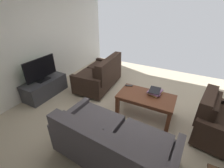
{
  "coord_description": "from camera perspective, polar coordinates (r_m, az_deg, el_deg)",
  "views": [
    {
      "loc": [
        -0.85,
        2.51,
        2.17
      ],
      "look_at": [
        0.25,
        0.39,
        0.84
      ],
      "focal_mm": 24.83,
      "sensor_mm": 36.0,
      "label": 1
    }
  ],
  "objects": [
    {
      "name": "tv_remote",
      "position": [
        3.43,
        6.28,
        -0.55
      ],
      "size": [
        0.16,
        0.1,
        0.02
      ],
      "color": "black",
      "rests_on": "coffee_table"
    },
    {
      "name": "loveseat_near",
      "position": [
        4.18,
        -4.24,
        3.34
      ],
      "size": [
        0.9,
        1.42,
        0.87
      ],
      "color": "black",
      "rests_on": "ground"
    },
    {
      "name": "book_stack",
      "position": [
        3.24,
        15.58,
        -2.74
      ],
      "size": [
        0.28,
        0.33,
        0.09
      ],
      "color": "#E0CC4C",
      "rests_on": "coffee_table"
    },
    {
      "name": "wall_right",
      "position": [
        4.26,
        -26.31,
        15.12
      ],
      "size": [
        0.12,
        5.52,
        2.7
      ],
      "primitive_type": "cube",
      "color": "silver",
      "rests_on": "ground"
    },
    {
      "name": "sofa_main",
      "position": [
        2.37,
        -0.14,
        -21.26
      ],
      "size": [
        1.82,
        1.0,
        0.81
      ],
      "color": "black",
      "rests_on": "ground"
    },
    {
      "name": "tv_stand",
      "position": [
        4.23,
        -23.44,
        -1.15
      ],
      "size": [
        0.48,
        1.07,
        0.42
      ],
      "color": "#38383D",
      "rests_on": "ground"
    },
    {
      "name": "coffee_table",
      "position": [
        3.19,
        12.39,
        -5.36
      ],
      "size": [
        1.1,
        0.61,
        0.47
      ],
      "color": "brown",
      "rests_on": "ground"
    },
    {
      "name": "ground_plane",
      "position": [
        3.43,
        6.78,
        -10.61
      ],
      "size": [
        5.0,
        5.52,
        0.01
      ],
      "primitive_type": "cube",
      "color": "#B7A88E"
    },
    {
      "name": "flat_tv",
      "position": [
        4.03,
        -24.8,
        4.97
      ],
      "size": [
        0.2,
        0.84,
        0.55
      ],
      "color": "black",
      "rests_on": "tv_stand"
    },
    {
      "name": "armchair_side",
      "position": [
        3.24,
        35.15,
        -11.63
      ],
      "size": [
        0.97,
        1.08,
        0.81
      ],
      "color": "black",
      "rests_on": "ground"
    }
  ]
}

